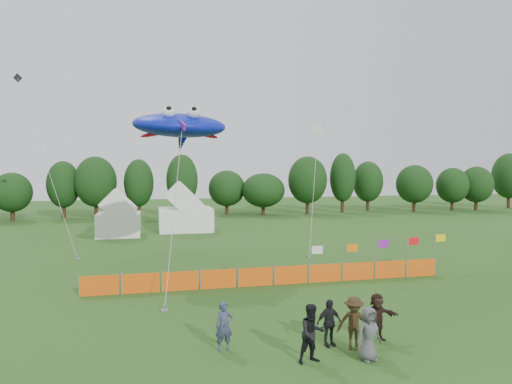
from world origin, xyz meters
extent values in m
plane|color=#234C16|center=(0.00, 0.00, 0.00)|extent=(160.00, 160.00, 0.00)
cylinder|color=#382314|center=(-21.24, 44.50, 0.96)|extent=(0.50, 0.50, 1.91)
ellipsoid|color=black|center=(-21.24, 44.50, 3.45)|extent=(4.61, 4.61, 4.30)
cylinder|color=#382314|center=(-15.73, 46.21, 1.19)|extent=(0.50, 0.50, 2.38)
ellipsoid|color=black|center=(-15.73, 46.21, 4.30)|extent=(4.09, 4.09, 5.35)
cylinder|color=#382314|center=(-11.75, 45.39, 1.29)|extent=(0.50, 0.50, 2.57)
ellipsoid|color=black|center=(-11.75, 45.39, 4.64)|extent=(5.20, 5.20, 5.79)
cylinder|color=#382314|center=(-6.44, 45.32, 1.23)|extent=(0.50, 0.50, 2.46)
ellipsoid|color=black|center=(-6.44, 45.32, 4.45)|extent=(3.78, 3.78, 5.55)
cylinder|color=#382314|center=(-0.99, 43.92, 1.33)|extent=(0.50, 0.50, 2.66)
ellipsoid|color=black|center=(-0.99, 43.92, 4.81)|extent=(4.05, 4.05, 5.99)
cylinder|color=#382314|center=(5.28, 46.53, 0.99)|extent=(0.50, 0.50, 1.98)
ellipsoid|color=black|center=(5.28, 46.53, 3.58)|extent=(5.06, 5.06, 4.46)
cylinder|color=#382314|center=(9.99, 44.56, 0.93)|extent=(0.50, 0.50, 1.86)
ellipsoid|color=black|center=(9.99, 44.56, 3.35)|extent=(5.86, 5.86, 4.18)
cylinder|color=#382314|center=(16.28, 44.38, 1.31)|extent=(0.50, 0.50, 2.62)
ellipsoid|color=black|center=(16.28, 44.38, 4.73)|extent=(5.41, 5.41, 5.89)
cylinder|color=#382314|center=(21.78, 44.99, 1.39)|extent=(0.50, 0.50, 2.78)
ellipsoid|color=black|center=(21.78, 44.99, 5.02)|extent=(3.67, 3.67, 6.26)
cylinder|color=#382314|center=(26.67, 46.88, 1.21)|extent=(0.50, 0.50, 2.42)
ellipsoid|color=black|center=(26.67, 46.88, 4.36)|extent=(4.46, 4.46, 5.44)
cylinder|color=#382314|center=(32.69, 44.13, 1.12)|extent=(0.50, 0.50, 2.24)
ellipsoid|color=black|center=(32.69, 44.13, 4.04)|extent=(5.26, 5.26, 5.03)
cylinder|color=#382314|center=(39.09, 44.15, 1.05)|extent=(0.50, 0.50, 2.10)
ellipsoid|color=black|center=(39.09, 44.15, 3.80)|extent=(4.74, 4.74, 4.73)
cylinder|color=#382314|center=(42.84, 43.69, 1.08)|extent=(0.50, 0.50, 2.16)
ellipsoid|color=black|center=(42.84, 43.69, 3.91)|extent=(4.88, 4.88, 4.87)
cylinder|color=#382314|center=(50.29, 45.54, 1.43)|extent=(0.50, 0.50, 2.85)
ellipsoid|color=black|center=(50.29, 45.54, 5.15)|extent=(5.19, 5.19, 6.42)
cube|color=white|center=(-7.91, 28.89, 1.08)|extent=(3.92, 3.92, 2.15)
cube|color=white|center=(-1.56, 30.85, 1.16)|extent=(5.26, 4.21, 2.32)
cube|color=#E8560C|center=(-7.54, 8.14, 0.50)|extent=(1.90, 0.06, 1.00)
cube|color=#E8560C|center=(-5.54, 8.14, 0.50)|extent=(1.90, 0.06, 1.00)
cube|color=#E8560C|center=(-3.54, 8.14, 0.50)|extent=(1.90, 0.06, 1.00)
cube|color=#E8560C|center=(-1.54, 8.14, 0.50)|extent=(1.90, 0.06, 1.00)
cube|color=#E8560C|center=(0.46, 8.14, 0.50)|extent=(1.90, 0.06, 1.00)
cube|color=#E8560C|center=(2.46, 8.14, 0.50)|extent=(1.90, 0.06, 1.00)
cube|color=#E8560C|center=(4.46, 8.14, 0.50)|extent=(1.90, 0.06, 1.00)
cube|color=#E8560C|center=(6.46, 8.14, 0.50)|extent=(1.90, 0.06, 1.00)
cube|color=#E8560C|center=(8.46, 8.14, 0.50)|extent=(1.90, 0.06, 1.00)
cube|color=#E8560C|center=(10.46, 8.14, 0.50)|extent=(1.90, 0.06, 1.00)
cylinder|color=gray|center=(4.00, 9.11, 0.93)|extent=(0.06, 0.06, 1.87)
cube|color=white|center=(4.35, 9.11, 1.64)|extent=(0.70, 0.02, 0.45)
cylinder|color=gray|center=(6.00, 8.72, 0.99)|extent=(0.06, 0.06, 1.98)
cube|color=orange|center=(6.35, 8.72, 1.75)|extent=(0.70, 0.02, 0.45)
cylinder|color=gray|center=(8.00, 8.74, 1.07)|extent=(0.06, 0.06, 2.14)
cube|color=purple|center=(8.35, 8.74, 1.91)|extent=(0.70, 0.02, 0.45)
cylinder|color=gray|center=(10.00, 8.77, 1.10)|extent=(0.06, 0.06, 2.20)
cube|color=red|center=(10.35, 8.77, 1.97)|extent=(0.70, 0.02, 0.45)
cylinder|color=gray|center=(12.00, 9.00, 1.15)|extent=(0.06, 0.06, 2.29)
cube|color=yellow|center=(12.35, 9.00, 2.07)|extent=(0.70, 0.02, 0.45)
imported|color=#333956|center=(-2.56, -0.11, 0.86)|extent=(0.66, 0.47, 1.72)
imported|color=black|center=(0.10, -1.70, 0.96)|extent=(1.03, 0.86, 1.93)
imported|color=#312313|center=(1.90, -1.01, 0.94)|extent=(1.37, 1.04, 1.87)
imported|color=black|center=(1.16, -0.51, 0.84)|extent=(1.04, 0.57, 1.68)
imported|color=#4A4B4E|center=(1.97, -1.98, 0.89)|extent=(0.98, 0.75, 1.79)
imported|color=black|center=(3.08, -0.44, 0.88)|extent=(1.67, 0.68, 1.75)
ellipsoid|color=#0E1ECD|center=(-3.12, 13.92, 9.07)|extent=(6.89, 5.82, 2.10)
sphere|color=white|center=(-3.87, 12.62, 9.72)|extent=(0.84, 0.84, 0.84)
sphere|color=white|center=(-2.37, 12.62, 9.72)|extent=(0.84, 0.84, 0.84)
ellipsoid|color=red|center=(-4.72, 14.12, 8.52)|extent=(1.76, 0.77, 0.27)
ellipsoid|color=red|center=(-1.52, 14.12, 8.52)|extent=(1.76, 0.77, 0.27)
cube|color=purple|center=(-3.12, 11.62, 8.87)|extent=(0.37, 0.96, 0.70)
cylinder|color=#A5A5A5|center=(-3.79, 8.36, 4.39)|extent=(1.37, 7.19, 8.79)
cube|color=gray|center=(-4.45, 4.78, 0.05)|extent=(0.30, 0.30, 0.10)
cube|color=white|center=(10.55, 25.51, 9.91)|extent=(1.40, 0.38, 1.40)
cylinder|color=#A5A5A5|center=(8.27, 20.26, 4.96)|extent=(4.58, 10.54, 9.93)
cube|color=gray|center=(6.00, 15.00, 0.05)|extent=(0.30, 0.30, 0.10)
cube|color=black|center=(-15.72, 26.64, 13.92)|extent=(0.76, 0.23, 0.76)
cylinder|color=#A5A5A5|center=(-12.86, 22.32, 6.96)|extent=(5.76, 8.67, 13.94)
cube|color=gray|center=(-10.00, 18.00, 0.05)|extent=(0.30, 0.30, 0.10)
camera|label=1|loc=(-5.00, -15.52, 6.36)|focal=32.00mm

